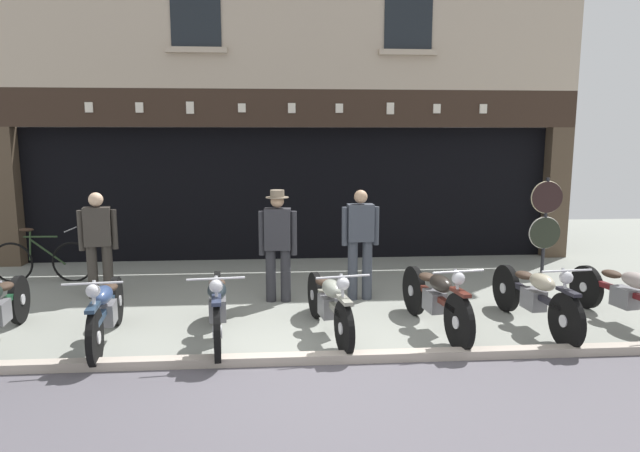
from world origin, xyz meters
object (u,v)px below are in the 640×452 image
object	(u,v)px
advert_board_near	(172,177)
advert_board_far	(105,171)
leaning_bicycle	(42,260)
motorcycle_center	(329,302)
shopkeeper_center	(278,241)
motorcycle_center_left	(217,305)
motorcycle_right	(535,296)
motorcycle_far_right	(627,293)
motorcycle_center_right	(435,298)
salesman_left	(98,240)
tyre_sign_pole	(546,216)
motorcycle_left	(106,309)
salesman_right	(360,239)

from	to	relation	value
advert_board_near	advert_board_far	world-z (taller)	advert_board_far
advert_board_far	leaning_bicycle	distance (m)	2.19
advert_board_near	advert_board_far	bearing A→B (deg)	-180.00
motorcycle_center	shopkeeper_center	bearing A→B (deg)	-76.85
motorcycle_center_left	advert_board_near	distance (m)	4.90
motorcycle_right	advert_board_far	xyz separation A→B (m)	(-6.57, 4.43, 1.34)
motorcycle_center	motorcycle_far_right	world-z (taller)	motorcycle_center
motorcycle_center_right	salesman_left	world-z (taller)	salesman_left
tyre_sign_pole	motorcycle_center_left	bearing A→B (deg)	-151.52
motorcycle_left	tyre_sign_pole	size ratio (longest dim) A/B	1.17
advert_board_far	salesman_left	bearing A→B (deg)	-76.49
motorcycle_left	shopkeeper_center	xyz separation A→B (m)	(2.03, 1.57, 0.50)
salesman_left	salesman_right	size ratio (longest dim) A/B	0.97
salesman_right	advert_board_far	distance (m)	5.50
motorcycle_far_right	tyre_sign_pole	distance (m)	2.86
motorcycle_far_right	advert_board_far	distance (m)	9.07
motorcycle_center	advert_board_far	bearing A→B (deg)	-58.31
motorcycle_right	salesman_right	distance (m)	2.54
motorcycle_right	salesman_right	bearing A→B (deg)	-40.65
motorcycle_far_right	salesman_right	size ratio (longest dim) A/B	1.22
salesman_left	leaning_bicycle	bearing A→B (deg)	-49.11
motorcycle_center_right	motorcycle_far_right	bearing A→B (deg)	173.31
motorcycle_center_left	motorcycle_center_right	bearing A→B (deg)	176.98
motorcycle_center	advert_board_near	world-z (taller)	advert_board_near
tyre_sign_pole	leaning_bicycle	xyz separation A→B (m)	(-8.72, 0.03, -0.65)
salesman_left	leaning_bicycle	xyz separation A→B (m)	(-1.28, 1.03, -0.52)
salesman_right	advert_board_near	size ratio (longest dim) A/B	1.56
motorcycle_left	tyre_sign_pole	bearing A→B (deg)	-162.67
motorcycle_center	motorcycle_right	world-z (taller)	motorcycle_right
motorcycle_left	advert_board_far	xyz separation A→B (m)	(-1.29, 4.57, 1.35)
motorcycle_left	salesman_right	bearing A→B (deg)	-160.36
motorcycle_center_left	salesman_right	bearing A→B (deg)	-146.59
tyre_sign_pole	motorcycle_right	bearing A→B (deg)	-117.85
motorcycle_center_left	motorcycle_center_right	world-z (taller)	same
motorcycle_far_right	leaning_bicycle	size ratio (longest dim) A/B	1.19
motorcycle_left	motorcycle_right	xyz separation A→B (m)	(5.28, 0.14, 0.01)
motorcycle_center_left	leaning_bicycle	world-z (taller)	motorcycle_center_left
salesman_left	tyre_sign_pole	distance (m)	7.51
motorcycle_right	motorcycle_center	bearing A→B (deg)	-4.24
motorcycle_far_right	shopkeeper_center	world-z (taller)	shopkeeper_center
motorcycle_center	salesman_right	distance (m)	1.68
advert_board_near	advert_board_far	size ratio (longest dim) A/B	1.00
shopkeeper_center	advert_board_far	xyz separation A→B (m)	(-3.32, 3.00, 0.85)
motorcycle_right	salesman_left	distance (m)	6.24
motorcycle_right	shopkeeper_center	size ratio (longest dim) A/B	1.25
motorcycle_center_left	motorcycle_center_right	distance (m)	2.69
motorcycle_center_left	motorcycle_center	world-z (taller)	motorcycle_center_left
motorcycle_left	leaning_bicycle	bearing A→B (deg)	-63.56
tyre_sign_pole	advert_board_far	distance (m)	8.26
motorcycle_far_right	tyre_sign_pole	world-z (taller)	tyre_sign_pole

